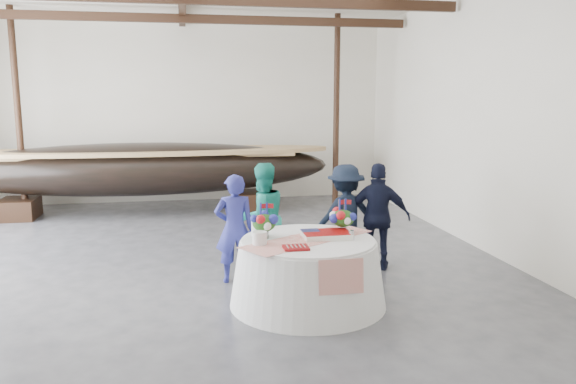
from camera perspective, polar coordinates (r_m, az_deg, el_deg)
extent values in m
cube|color=#3D3D42|center=(8.85, -9.84, -7.81)|extent=(10.00, 12.00, 0.01)
cube|color=silver|center=(14.45, -10.43, 8.02)|extent=(10.00, 0.02, 4.50)
cube|color=silver|center=(2.48, -9.43, 0.28)|extent=(10.00, 0.02, 4.50)
cube|color=silver|center=(9.84, 20.48, 6.82)|extent=(0.02, 12.00, 4.50)
cube|color=black|center=(12.55, -10.69, 16.93)|extent=(9.80, 0.12, 0.18)
cylinder|color=black|center=(13.34, -25.73, 7.09)|extent=(0.14, 0.14, 4.50)
cylinder|color=black|center=(13.36, 4.93, 8.01)|extent=(0.14, 0.14, 4.50)
cube|color=black|center=(13.59, -25.66, -1.53)|extent=(0.75, 0.97, 0.43)
cube|color=black|center=(13.20, -3.45, -0.88)|extent=(0.75, 0.97, 0.43)
ellipsoid|color=black|center=(13.02, -14.87, 2.26)|extent=(8.63, 1.73, 1.19)
cube|color=#9E7A4C|center=(12.98, -14.93, 3.68)|extent=(6.90, 1.13, 0.06)
cone|color=white|center=(7.26, 2.03, -8.20)|extent=(2.00, 2.00, 0.83)
cylinder|color=white|center=(7.14, 2.05, -4.97)|extent=(1.70, 1.70, 0.04)
cube|color=#B42212|center=(7.13, 2.05, -4.79)|extent=(1.87, 1.43, 0.01)
cube|color=white|center=(7.21, 3.91, -4.39)|extent=(0.60, 0.40, 0.07)
cylinder|color=white|center=(6.86, -2.91, -4.72)|extent=(0.18, 0.18, 0.16)
cylinder|color=white|center=(7.32, -3.04, -3.75)|extent=(0.18, 0.18, 0.17)
cube|color=maroon|center=(6.68, 0.79, -5.68)|extent=(0.30, 0.24, 0.03)
cone|color=silver|center=(7.14, 6.43, -4.36)|extent=(0.09, 0.09, 0.12)
imported|color=navy|center=(8.04, -5.44, -3.71)|extent=(0.57, 0.38, 1.57)
imported|color=teal|center=(8.49, -2.65, -2.61)|extent=(0.97, 0.85, 1.66)
imported|color=black|center=(8.77, 5.84, -2.43)|extent=(1.13, 0.76, 1.61)
imported|color=black|center=(8.70, 9.16, -2.49)|extent=(1.05, 0.74, 1.65)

